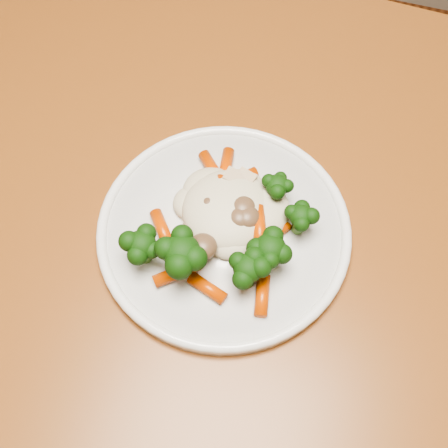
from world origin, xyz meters
name	(u,v)px	position (x,y,z in m)	size (l,w,h in m)	color
dining_table	(176,272)	(-0.21, 0.13, 0.65)	(1.25, 0.87, 0.75)	brown
plate	(224,231)	(-0.16, 0.15, 0.76)	(0.24, 0.24, 0.01)	white
meal	(227,226)	(-0.15, 0.14, 0.78)	(0.17, 0.17, 0.05)	beige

